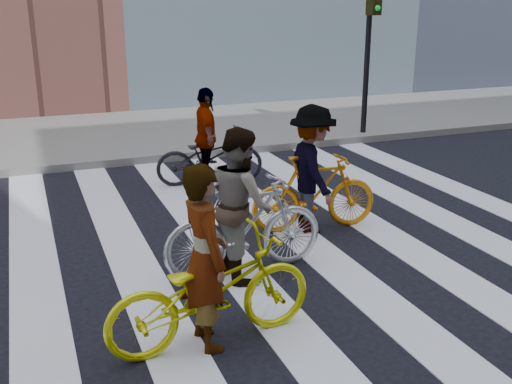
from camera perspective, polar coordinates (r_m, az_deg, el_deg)
ground at (r=7.22m, az=2.33°, el=-6.61°), size 100.00×100.00×0.00m
sidewalk_far at (r=14.07m, az=-10.11°, el=5.63°), size 100.00×5.00×0.15m
zebra_crosswalk at (r=7.22m, az=2.33°, el=-6.57°), size 8.25×10.00×0.01m
traffic_signal at (r=13.37m, az=10.84°, el=14.52°), size 0.22×0.42×3.33m
bike_yellow_left at (r=5.41m, az=-4.30°, el=-9.43°), size 2.00×0.83×1.02m
bike_silver_mid at (r=6.71m, az=-1.09°, el=-3.28°), size 1.91×0.58×1.14m
bike_yellow_right at (r=8.05m, az=5.61°, el=-0.07°), size 1.79×0.70×1.05m
bike_dark_rear at (r=10.08m, az=-4.43°, el=3.36°), size 1.87×0.87×0.94m
rider_left at (r=5.25m, az=-4.91°, el=-6.23°), size 0.46×0.65×1.70m
rider_mid at (r=6.60m, az=-1.51°, el=-1.05°), size 0.66×0.84×1.70m
rider_right at (r=7.93m, az=5.36°, el=2.16°), size 0.76×1.17×1.71m
rider_rear at (r=9.99m, az=-4.75°, el=5.24°), size 0.53×1.00×1.63m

